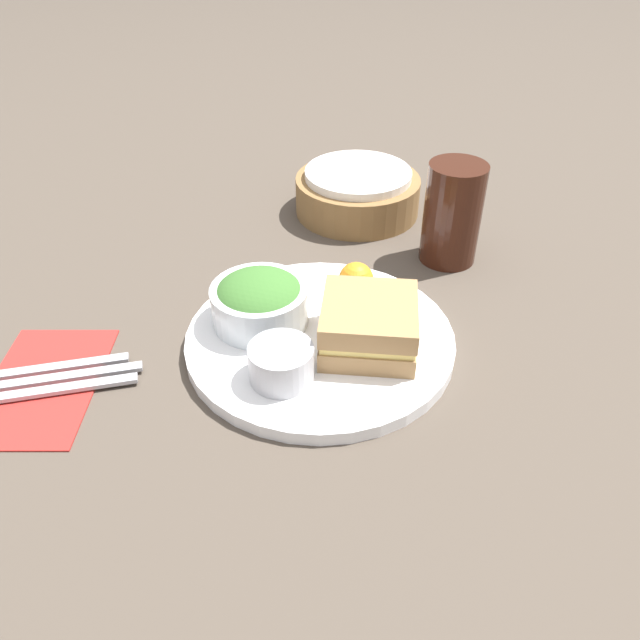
{
  "coord_description": "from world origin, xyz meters",
  "views": [
    {
      "loc": [
        0.0,
        -0.55,
        0.45
      ],
      "look_at": [
        0.0,
        0.0,
        0.04
      ],
      "focal_mm": 35.0,
      "sensor_mm": 36.0,
      "label": 1
    }
  ],
  "objects_px": {
    "sandwich": "(369,325)",
    "dressing_cup": "(281,363)",
    "drink_glass": "(453,214)",
    "bread_basket": "(358,192)",
    "spoon": "(44,369)",
    "knife": "(41,380)",
    "plate": "(320,339)",
    "salad_bowl": "(260,300)",
    "fork": "(39,392)"
  },
  "relations": [
    {
      "from": "bread_basket",
      "to": "spoon",
      "type": "bearing_deg",
      "value": -133.41
    },
    {
      "from": "bread_basket",
      "to": "spoon",
      "type": "xyz_separation_m",
      "value": [
        -0.35,
        -0.37,
        -0.03
      ]
    },
    {
      "from": "bread_basket",
      "to": "fork",
      "type": "distance_m",
      "value": 0.54
    },
    {
      "from": "dressing_cup",
      "to": "drink_glass",
      "type": "height_order",
      "value": "drink_glass"
    },
    {
      "from": "spoon",
      "to": "knife",
      "type": "bearing_deg",
      "value": 90.0
    },
    {
      "from": "plate",
      "to": "bread_basket",
      "type": "height_order",
      "value": "bread_basket"
    },
    {
      "from": "fork",
      "to": "knife",
      "type": "height_order",
      "value": "same"
    },
    {
      "from": "dressing_cup",
      "to": "spoon",
      "type": "distance_m",
      "value": 0.26
    },
    {
      "from": "dressing_cup",
      "to": "fork",
      "type": "distance_m",
      "value": 0.25
    },
    {
      "from": "fork",
      "to": "spoon",
      "type": "relative_size",
      "value": 1.11
    },
    {
      "from": "plate",
      "to": "salad_bowl",
      "type": "relative_size",
      "value": 2.73
    },
    {
      "from": "fork",
      "to": "sandwich",
      "type": "bearing_deg",
      "value": 178.14
    },
    {
      "from": "drink_glass",
      "to": "bread_basket",
      "type": "xyz_separation_m",
      "value": [
        -0.12,
        0.14,
        -0.04
      ]
    },
    {
      "from": "plate",
      "to": "drink_glass",
      "type": "height_order",
      "value": "drink_glass"
    },
    {
      "from": "bread_basket",
      "to": "fork",
      "type": "relative_size",
      "value": 0.96
    },
    {
      "from": "plate",
      "to": "drink_glass",
      "type": "relative_size",
      "value": 2.22
    },
    {
      "from": "drink_glass",
      "to": "spoon",
      "type": "relative_size",
      "value": 0.77
    },
    {
      "from": "drink_glass",
      "to": "fork",
      "type": "distance_m",
      "value": 0.54
    },
    {
      "from": "sandwich",
      "to": "fork",
      "type": "xyz_separation_m",
      "value": [
        -0.34,
        -0.07,
        -0.04
      ]
    },
    {
      "from": "bread_basket",
      "to": "knife",
      "type": "xyz_separation_m",
      "value": [
        -0.35,
        -0.39,
        -0.03
      ]
    },
    {
      "from": "plate",
      "to": "salad_bowl",
      "type": "bearing_deg",
      "value": 159.65
    },
    {
      "from": "fork",
      "to": "dressing_cup",
      "type": "bearing_deg",
      "value": 170.06
    },
    {
      "from": "drink_glass",
      "to": "salad_bowl",
      "type": "bearing_deg",
      "value": -146.13
    },
    {
      "from": "sandwich",
      "to": "dressing_cup",
      "type": "distance_m",
      "value": 0.11
    },
    {
      "from": "dressing_cup",
      "to": "bread_basket",
      "type": "bearing_deg",
      "value": 76.32
    },
    {
      "from": "dressing_cup",
      "to": "drink_glass",
      "type": "distance_m",
      "value": 0.34
    },
    {
      "from": "bread_basket",
      "to": "spoon",
      "type": "relative_size",
      "value": 1.06
    },
    {
      "from": "drink_glass",
      "to": "bread_basket",
      "type": "distance_m",
      "value": 0.18
    },
    {
      "from": "knife",
      "to": "spoon",
      "type": "distance_m",
      "value": 0.02
    },
    {
      "from": "sandwich",
      "to": "spoon",
      "type": "height_order",
      "value": "sandwich"
    },
    {
      "from": "spoon",
      "to": "dressing_cup",
      "type": "bearing_deg",
      "value": 162.16
    },
    {
      "from": "dressing_cup",
      "to": "knife",
      "type": "distance_m",
      "value": 0.25
    },
    {
      "from": "salad_bowl",
      "to": "fork",
      "type": "bearing_deg",
      "value": -153.57
    },
    {
      "from": "dressing_cup",
      "to": "fork",
      "type": "xyz_separation_m",
      "value": [
        -0.25,
        -0.01,
        -0.03
      ]
    },
    {
      "from": "plate",
      "to": "dressing_cup",
      "type": "xyz_separation_m",
      "value": [
        -0.04,
        -0.07,
        0.03
      ]
    },
    {
      "from": "bread_basket",
      "to": "dressing_cup",
      "type": "bearing_deg",
      "value": -103.68
    },
    {
      "from": "sandwich",
      "to": "bread_basket",
      "type": "xyz_separation_m",
      "value": [
        0.0,
        0.34,
        -0.01
      ]
    },
    {
      "from": "dressing_cup",
      "to": "drink_glass",
      "type": "relative_size",
      "value": 0.49
    },
    {
      "from": "bread_basket",
      "to": "knife",
      "type": "bearing_deg",
      "value": -131.78
    },
    {
      "from": "fork",
      "to": "spoon",
      "type": "xyz_separation_m",
      "value": [
        -0.01,
        0.04,
        0.0
      ]
    },
    {
      "from": "sandwich",
      "to": "drink_glass",
      "type": "height_order",
      "value": "drink_glass"
    },
    {
      "from": "spoon",
      "to": "drink_glass",
      "type": "bearing_deg",
      "value": -166.08
    },
    {
      "from": "plate",
      "to": "knife",
      "type": "xyz_separation_m",
      "value": [
        -0.29,
        -0.07,
        -0.0
      ]
    },
    {
      "from": "salad_bowl",
      "to": "fork",
      "type": "xyz_separation_m",
      "value": [
        -0.22,
        -0.11,
        -0.04
      ]
    },
    {
      "from": "dressing_cup",
      "to": "plate",
      "type": "bearing_deg",
      "value": 61.19
    },
    {
      "from": "knife",
      "to": "salad_bowl",
      "type": "bearing_deg",
      "value": -170.53
    },
    {
      "from": "dressing_cup",
      "to": "spoon",
      "type": "bearing_deg",
      "value": 174.97
    },
    {
      "from": "salad_bowl",
      "to": "spoon",
      "type": "xyz_separation_m",
      "value": [
        -0.23,
        -0.07,
        -0.04
      ]
    },
    {
      "from": "plate",
      "to": "bread_basket",
      "type": "distance_m",
      "value": 0.33
    },
    {
      "from": "salad_bowl",
      "to": "plate",
      "type": "bearing_deg",
      "value": -20.35
    }
  ]
}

